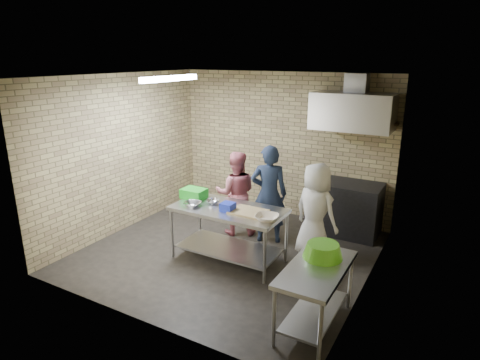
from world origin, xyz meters
name	(u,v)px	position (x,y,z in m)	size (l,w,h in m)	color
floor	(228,252)	(0.00, 0.00, 0.00)	(4.20, 4.20, 0.00)	black
ceiling	(227,76)	(0.00, 0.00, 2.70)	(4.20, 4.20, 0.00)	black
back_wall	(282,145)	(0.00, 2.00, 1.35)	(4.20, 0.06, 2.70)	tan
front_wall	(132,213)	(0.00, -2.00, 1.35)	(4.20, 0.06, 2.70)	tan
left_wall	(123,154)	(-2.10, 0.00, 1.35)	(0.06, 4.00, 2.70)	tan
right_wall	(372,192)	(2.10, 0.00, 1.35)	(0.06, 4.00, 2.70)	tan
prep_table	(229,234)	(0.13, -0.20, 0.41)	(1.66, 0.83, 0.83)	silver
side_counter	(315,297)	(1.80, -1.10, 0.38)	(0.60, 1.20, 0.75)	silver
stove	(344,208)	(1.35, 1.65, 0.45)	(1.20, 0.70, 0.90)	black
range_hood	(352,112)	(1.35, 1.70, 2.10)	(1.30, 0.60, 0.60)	silver
hood_duct	(357,83)	(1.35, 1.85, 2.55)	(0.35, 0.30, 0.30)	#A5A8AD
wall_shelf	(373,122)	(1.65, 1.89, 1.92)	(0.80, 0.20, 0.04)	#3F2B19
fluorescent_fixture	(170,78)	(-1.00, 0.00, 2.64)	(0.10, 1.25, 0.08)	white
green_crate	(194,193)	(-0.57, -0.08, 0.90)	(0.37, 0.28, 0.15)	green
blue_tub	(228,207)	(0.18, -0.30, 0.89)	(0.18, 0.18, 0.12)	#1B31CD
cutting_board	(249,212)	(0.48, -0.22, 0.84)	(0.51, 0.39, 0.03)	tan
mixing_bowl_a	(192,204)	(-0.37, -0.40, 0.86)	(0.26, 0.26, 0.06)	silver
mixing_bowl_b	(213,202)	(-0.17, -0.15, 0.86)	(0.20, 0.20, 0.06)	silver
ceramic_bowl	(267,218)	(0.83, -0.35, 0.87)	(0.32, 0.32, 0.08)	beige
green_basin	(323,250)	(1.78, -0.85, 0.83)	(0.46, 0.46, 0.17)	#59C626
bottle_red	(358,115)	(1.40, 1.89, 2.03)	(0.07, 0.07, 0.18)	#B22619
bottle_green	(383,117)	(1.80, 1.89, 2.02)	(0.06, 0.06, 0.15)	green
man_navy	(269,194)	(0.35, 0.70, 0.82)	(0.59, 0.39, 1.63)	black
woman_pink	(236,193)	(-0.27, 0.71, 0.72)	(0.70, 0.55, 1.45)	#CE6D7C
woman_white	(315,212)	(1.22, 0.51, 0.74)	(0.72, 0.47, 1.48)	white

